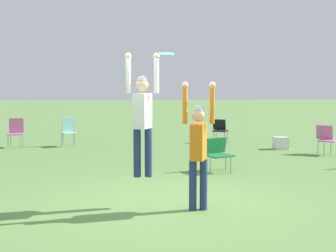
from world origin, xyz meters
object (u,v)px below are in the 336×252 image
at_px(camping_chair_4, 220,129).
at_px(camping_chair_5, 69,129).
at_px(camping_chair_0, 217,152).
at_px(camping_chair_3, 326,137).
at_px(person_jumping, 143,112).
at_px(camping_chair_1, 16,130).
at_px(frisbee, 166,54).
at_px(cooler_box, 281,143).
at_px(person_defending, 198,143).

height_order(camping_chair_4, camping_chair_5, camping_chair_5).
xyz_separation_m(camping_chair_0, camping_chair_3, (3.71, 2.30, 0.04)).
relative_size(person_jumping, camping_chair_1, 2.13).
distance_m(frisbee, camping_chair_4, 9.25).
relative_size(camping_chair_3, cooler_box, 1.90).
bearing_deg(cooler_box, camping_chair_5, 167.44).
height_order(frisbee, camping_chair_0, frisbee).
distance_m(frisbee, camping_chair_3, 7.90).
bearing_deg(camping_chair_3, camping_chair_1, 20.95).
relative_size(person_jumping, person_defending, 0.99).
xyz_separation_m(camping_chair_3, camping_chair_5, (-7.57, 2.72, 0.07)).
bearing_deg(camping_chair_1, camping_chair_5, 169.87).
bearing_deg(frisbee, cooler_box, 57.37).
bearing_deg(person_jumping, camping_chair_4, 0.45).
height_order(camping_chair_1, cooler_box, camping_chair_1).
bearing_deg(camping_chair_4, camping_chair_0, 106.50).
distance_m(person_jumping, camping_chair_3, 7.77).
height_order(person_jumping, frisbee, same).
relative_size(camping_chair_5, cooler_box, 2.18).
xyz_separation_m(person_defending, camping_chair_3, (4.75, 5.61, -0.58)).
relative_size(camping_chair_3, camping_chair_5, 0.88).
bearing_deg(camping_chair_4, frisbee, 101.73).
distance_m(frisbee, camping_chair_5, 8.80).
xyz_separation_m(camping_chair_0, cooler_box, (2.80, 3.54, -0.26)).
xyz_separation_m(person_defending, frisbee, (-0.51, 0.05, 1.39)).
height_order(frisbee, camping_chair_4, frisbee).
bearing_deg(camping_chair_3, frisbee, 83.33).
bearing_deg(camping_chair_3, person_defending, 86.49).
bearing_deg(person_jumping, camping_chair_5, 35.12).
height_order(person_jumping, person_defending, person_jumping).
relative_size(camping_chair_0, camping_chair_5, 0.82).
height_order(person_jumping, camping_chair_1, person_jumping).
bearing_deg(camping_chair_4, person_defending, 104.92).
distance_m(person_defending, camping_chair_3, 7.37).
height_order(camping_chair_3, camping_chair_4, camping_chair_3).
bearing_deg(person_defending, camping_chair_1, -130.10).
relative_size(person_jumping, frisbee, 7.74).
relative_size(person_defending, camping_chair_0, 2.58).
relative_size(person_defending, frisbee, 7.83).
xyz_separation_m(camping_chair_0, camping_chair_4, (1.27, 5.34, 0.05)).
distance_m(person_defending, frisbee, 1.48).
height_order(camping_chair_3, camping_chair_5, camping_chair_5).
bearing_deg(camping_chair_3, person_jumping, 80.01).
height_order(frisbee, cooler_box, frisbee).
relative_size(person_defending, cooler_box, 4.62).
relative_size(camping_chair_1, camping_chair_3, 1.13).
bearing_deg(camping_chair_1, camping_chair_3, 150.16).
bearing_deg(camping_chair_0, person_defending, 47.70).
distance_m(person_defending, camping_chair_1, 9.37).
distance_m(camping_chair_0, cooler_box, 4.52).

